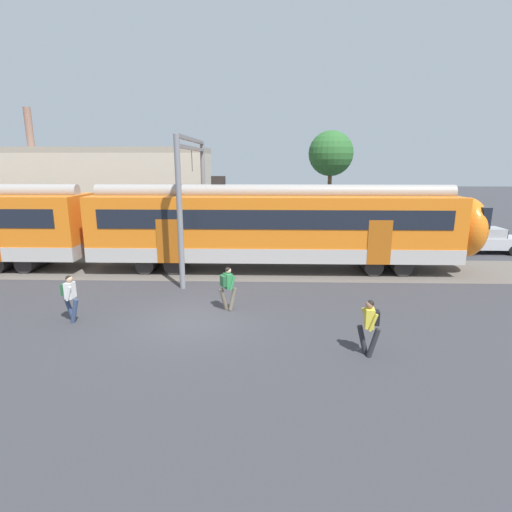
# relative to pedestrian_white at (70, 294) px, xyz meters

# --- Properties ---
(ground_plane) EXTENTS (160.00, 160.00, 0.00)m
(ground_plane) POSITION_rel_pedestrian_white_xyz_m (4.18, 0.25, -0.99)
(ground_plane) COLOR #38383D
(track_bed) EXTENTS (80.00, 4.40, 0.01)m
(track_bed) POSITION_rel_pedestrian_white_xyz_m (-3.98, 7.08, -0.98)
(track_bed) COLOR #605951
(track_bed) RESTS_ON ground
(pedestrian_white) EXTENTS (0.63, 0.57, 1.67)m
(pedestrian_white) POSITION_rel_pedestrian_white_xyz_m (0.00, 0.00, 0.00)
(pedestrian_white) COLOR navy
(pedestrian_white) RESTS_ON ground
(pedestrian_green) EXTENTS (0.71, 0.50, 1.67)m
(pedestrian_green) POSITION_rel_pedestrian_white_xyz_m (5.29, 1.25, 0.00)
(pedestrian_green) COLOR #6B6051
(pedestrian_green) RESTS_ON ground
(pedestrian_yellow) EXTENTS (0.63, 0.57, 1.67)m
(pedestrian_yellow) POSITION_rel_pedestrian_white_xyz_m (9.66, -2.20, 0.00)
(pedestrian_yellow) COLOR #28282D
(pedestrian_yellow) RESTS_ON ground
(parked_car_silver) EXTENTS (4.01, 1.78, 1.54)m
(parked_car_silver) POSITION_rel_pedestrian_white_xyz_m (20.03, 11.44, -0.21)
(parked_car_silver) COLOR #B7BABF
(parked_car_silver) RESTS_ON ground
(catenary_gantry) EXTENTS (0.24, 6.64, 6.53)m
(catenary_gantry) POSITION_rel_pedestrian_white_xyz_m (3.05, 7.08, 3.32)
(catenary_gantry) COLOR gray
(catenary_gantry) RESTS_ON ground
(background_building) EXTENTS (15.93, 5.00, 9.20)m
(background_building) POSITION_rel_pedestrian_white_xyz_m (-5.66, 16.69, 2.22)
(background_building) COLOR beige
(background_building) RESTS_ON ground
(street_tree_right) EXTENTS (3.53, 3.53, 7.83)m
(street_tree_right) POSITION_rel_pedestrian_white_xyz_m (11.72, 19.98, 5.03)
(street_tree_right) COLOR brown
(street_tree_right) RESTS_ON ground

